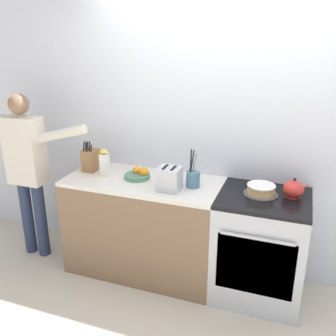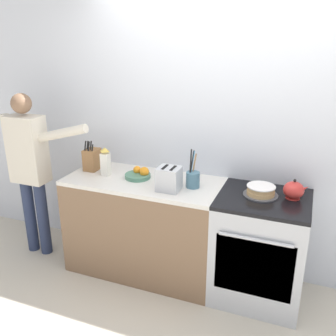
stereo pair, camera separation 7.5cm
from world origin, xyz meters
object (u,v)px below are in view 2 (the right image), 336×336
object	(u,v)px
milk_carton	(106,162)
person_baker	(30,162)
utensil_crock	(193,179)
stove_range	(259,248)
fruit_bowl	(139,174)
knife_block	(92,159)
toaster	(169,179)
layer_cake	(261,191)
tea_kettle	(294,190)

from	to	relation	value
milk_carton	person_baker	size ratio (longest dim) A/B	0.16
utensil_crock	person_baker	xyz separation A→B (m)	(-1.57, -0.12, -0.02)
stove_range	person_baker	world-z (taller)	person_baker
utensil_crock	fruit_bowl	world-z (taller)	utensil_crock
knife_block	utensil_crock	xyz separation A→B (m)	(1.00, -0.06, -0.03)
knife_block	stove_range	bearing A→B (deg)	-2.26
milk_carton	toaster	bearing A→B (deg)	-9.68
layer_cake	milk_carton	size ratio (longest dim) A/B	1.05
knife_block	fruit_bowl	size ratio (longest dim) A/B	1.25
stove_range	fruit_bowl	world-z (taller)	fruit_bowl
fruit_bowl	toaster	size ratio (longest dim) A/B	1.15
layer_cake	milk_carton	distance (m)	1.36
utensil_crock	toaster	world-z (taller)	utensil_crock
tea_kettle	person_baker	xyz separation A→B (m)	(-2.36, -0.19, -0.01)
fruit_bowl	milk_carton	size ratio (longest dim) A/B	0.88
milk_carton	tea_kettle	bearing A→B (deg)	3.19
layer_cake	toaster	distance (m)	0.73
stove_range	milk_carton	size ratio (longest dim) A/B	3.50
knife_block	person_baker	xyz separation A→B (m)	(-0.57, -0.18, -0.05)
layer_cake	person_baker	bearing A→B (deg)	-176.03
stove_range	person_baker	distance (m)	2.21
fruit_bowl	milk_carton	distance (m)	0.32
stove_range	layer_cake	distance (m)	0.49
layer_cake	knife_block	xyz separation A→B (m)	(-1.55, 0.03, 0.06)
tea_kettle	knife_block	bearing A→B (deg)	-179.67
layer_cake	tea_kettle	xyz separation A→B (m)	(0.24, 0.04, 0.03)
fruit_bowl	milk_carton	world-z (taller)	milk_carton
utensil_crock	toaster	bearing A→B (deg)	-141.42
layer_cake	utensil_crock	xyz separation A→B (m)	(-0.55, -0.03, 0.04)
knife_block	utensil_crock	distance (m)	1.00
knife_block	toaster	world-z (taller)	knife_block
tea_kettle	milk_carton	world-z (taller)	milk_carton
fruit_bowl	toaster	xyz separation A→B (m)	(0.34, -0.16, 0.06)
layer_cake	person_baker	world-z (taller)	person_baker
milk_carton	stove_range	bearing A→B (deg)	0.68
knife_block	fruit_bowl	distance (m)	0.50
person_baker	tea_kettle	bearing A→B (deg)	8.13
utensil_crock	milk_carton	distance (m)	0.81
tea_kettle	milk_carton	distance (m)	1.60
knife_block	toaster	xyz separation A→B (m)	(0.84, -0.19, -0.00)
utensil_crock	stove_range	bearing A→B (deg)	-0.11
layer_cake	milk_carton	xyz separation A→B (m)	(-1.36, -0.05, 0.08)
knife_block	milk_carton	xyz separation A→B (m)	(0.19, -0.08, 0.02)
toaster	person_baker	distance (m)	1.41
stove_range	fruit_bowl	size ratio (longest dim) A/B	4.00
knife_block	toaster	bearing A→B (deg)	-12.74
tea_kettle	knife_block	size ratio (longest dim) A/B	0.69
tea_kettle	milk_carton	bearing A→B (deg)	-176.81
milk_carton	utensil_crock	bearing A→B (deg)	1.24
stove_range	knife_block	xyz separation A→B (m)	(-1.58, 0.06, 0.55)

